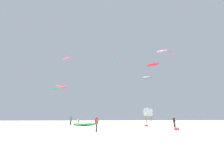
{
  "coord_description": "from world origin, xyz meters",
  "views": [
    {
      "loc": [
        -2.86,
        -15.18,
        1.58
      ],
      "look_at": [
        0.0,
        16.19,
        9.76
      ],
      "focal_mm": 26.21,
      "sensor_mm": 36.0,
      "label": 1
    }
  ],
  "objects_px": {
    "person_right": "(174,121)",
    "kite_aloft_3": "(115,64)",
    "cooler_box": "(146,125)",
    "kite_aloft_7": "(66,58)",
    "kite_aloft_1": "(146,77)",
    "kite_aloft_6": "(172,53)",
    "lifeguard_tower": "(148,111)",
    "gear_bag": "(177,129)",
    "person_foreground": "(97,123)",
    "kite_aloft_2": "(162,51)",
    "kite_grounded_near": "(85,124)",
    "person_midground": "(71,120)",
    "kite_aloft_4": "(62,87)",
    "person_left": "(78,120)",
    "kite_aloft_0": "(153,65)"
  },
  "relations": [
    {
      "from": "kite_aloft_0",
      "to": "kite_aloft_1",
      "type": "relative_size",
      "value": 0.83
    },
    {
      "from": "lifeguard_tower",
      "to": "kite_aloft_4",
      "type": "height_order",
      "value": "kite_aloft_4"
    },
    {
      "from": "person_right",
      "to": "kite_aloft_4",
      "type": "height_order",
      "value": "kite_aloft_4"
    },
    {
      "from": "kite_aloft_1",
      "to": "kite_aloft_4",
      "type": "bearing_deg",
      "value": -151.62
    },
    {
      "from": "kite_aloft_2",
      "to": "kite_aloft_6",
      "type": "distance_m",
      "value": 7.48
    },
    {
      "from": "gear_bag",
      "to": "kite_aloft_4",
      "type": "bearing_deg",
      "value": 130.21
    },
    {
      "from": "person_foreground",
      "to": "kite_aloft_1",
      "type": "relative_size",
      "value": 0.43
    },
    {
      "from": "person_foreground",
      "to": "gear_bag",
      "type": "relative_size",
      "value": 2.92
    },
    {
      "from": "person_foreground",
      "to": "kite_aloft_7",
      "type": "bearing_deg",
      "value": -77.92
    },
    {
      "from": "person_right",
      "to": "gear_bag",
      "type": "distance_m",
      "value": 6.7
    },
    {
      "from": "kite_aloft_4",
      "to": "gear_bag",
      "type": "bearing_deg",
      "value": -49.79
    },
    {
      "from": "person_left",
      "to": "kite_aloft_7",
      "type": "bearing_deg",
      "value": -74.51
    },
    {
      "from": "kite_grounded_near",
      "to": "gear_bag",
      "type": "xyz_separation_m",
      "value": [
        11.87,
        -11.24,
        -0.1
      ]
    },
    {
      "from": "gear_bag",
      "to": "kite_aloft_1",
      "type": "bearing_deg",
      "value": 77.46
    },
    {
      "from": "kite_aloft_1",
      "to": "person_left",
      "type": "bearing_deg",
      "value": -139.9
    },
    {
      "from": "kite_grounded_near",
      "to": "kite_aloft_7",
      "type": "relative_size",
      "value": 1.37
    },
    {
      "from": "kite_aloft_1",
      "to": "kite_aloft_7",
      "type": "relative_size",
      "value": 1.15
    },
    {
      "from": "kite_grounded_near",
      "to": "kite_aloft_1",
      "type": "distance_m",
      "value": 35.91
    },
    {
      "from": "person_right",
      "to": "kite_aloft_3",
      "type": "distance_m",
      "value": 31.29
    },
    {
      "from": "kite_aloft_1",
      "to": "person_midground",
      "type": "bearing_deg",
      "value": -135.5
    },
    {
      "from": "person_foreground",
      "to": "lifeguard_tower",
      "type": "bearing_deg",
      "value": -125.98
    },
    {
      "from": "kite_aloft_1",
      "to": "kite_aloft_6",
      "type": "relative_size",
      "value": 1.51
    },
    {
      "from": "kite_aloft_3",
      "to": "kite_aloft_4",
      "type": "xyz_separation_m",
      "value": [
        -14.79,
        -8.85,
        -9.56
      ]
    },
    {
      "from": "lifeguard_tower",
      "to": "kite_aloft_3",
      "type": "distance_m",
      "value": 18.49
    },
    {
      "from": "cooler_box",
      "to": "kite_aloft_7",
      "type": "distance_m",
      "value": 28.48
    },
    {
      "from": "kite_aloft_0",
      "to": "person_midground",
      "type": "bearing_deg",
      "value": -163.8
    },
    {
      "from": "kite_aloft_1",
      "to": "kite_aloft_2",
      "type": "bearing_deg",
      "value": -74.51
    },
    {
      "from": "person_midground",
      "to": "kite_aloft_7",
      "type": "relative_size",
      "value": 0.53
    },
    {
      "from": "cooler_box",
      "to": "kite_aloft_7",
      "type": "xyz_separation_m",
      "value": [
        -17.18,
        14.88,
        17.17
      ]
    },
    {
      "from": "kite_aloft_6",
      "to": "gear_bag",
      "type": "bearing_deg",
      "value": -117.56
    },
    {
      "from": "lifeguard_tower",
      "to": "cooler_box",
      "type": "bearing_deg",
      "value": -108.51
    },
    {
      "from": "cooler_box",
      "to": "kite_aloft_4",
      "type": "xyz_separation_m",
      "value": [
        -17.52,
        13.81,
        8.86
      ]
    },
    {
      "from": "person_right",
      "to": "cooler_box",
      "type": "height_order",
      "value": "person_right"
    },
    {
      "from": "person_foreground",
      "to": "kite_aloft_1",
      "type": "xyz_separation_m",
      "value": [
        17.9,
        37.62,
        14.66
      ]
    },
    {
      "from": "person_foreground",
      "to": "person_midground",
      "type": "relative_size",
      "value": 0.92
    },
    {
      "from": "gear_bag",
      "to": "kite_aloft_1",
      "type": "distance_m",
      "value": 40.71
    },
    {
      "from": "person_midground",
      "to": "kite_aloft_2",
      "type": "height_order",
      "value": "kite_aloft_2"
    },
    {
      "from": "person_left",
      "to": "kite_aloft_1",
      "type": "distance_m",
      "value": 32.25
    },
    {
      "from": "person_midground",
      "to": "lifeguard_tower",
      "type": "xyz_separation_m",
      "value": [
        19.39,
        11.6,
        2.01
      ]
    },
    {
      "from": "person_foreground",
      "to": "kite_aloft_1",
      "type": "bearing_deg",
      "value": -123.2
    },
    {
      "from": "kite_aloft_2",
      "to": "kite_aloft_3",
      "type": "bearing_deg",
      "value": 165.12
    },
    {
      "from": "person_midground",
      "to": "kite_aloft_3",
      "type": "xyz_separation_m",
      "value": [
        10.84,
        16.89,
        17.54
      ]
    },
    {
      "from": "cooler_box",
      "to": "kite_aloft_7",
      "type": "bearing_deg",
      "value": 139.1
    },
    {
      "from": "kite_aloft_6",
      "to": "kite_aloft_7",
      "type": "xyz_separation_m",
      "value": [
        -29.1,
        2.82,
        -1.39
      ]
    },
    {
      "from": "person_foreground",
      "to": "gear_bag",
      "type": "distance_m",
      "value": 9.8
    },
    {
      "from": "lifeguard_tower",
      "to": "cooler_box",
      "type": "relative_size",
      "value": 7.41
    },
    {
      "from": "person_right",
      "to": "kite_aloft_4",
      "type": "bearing_deg",
      "value": 118.37
    },
    {
      "from": "kite_aloft_4",
      "to": "person_right",
      "type": "bearing_deg",
      "value": -36.92
    },
    {
      "from": "person_foreground",
      "to": "kite_aloft_0",
      "type": "xyz_separation_m",
      "value": [
        14.51,
        20.71,
        13.94
      ]
    },
    {
      "from": "kite_grounded_near",
      "to": "cooler_box",
      "type": "relative_size",
      "value": 8.18
    }
  ]
}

